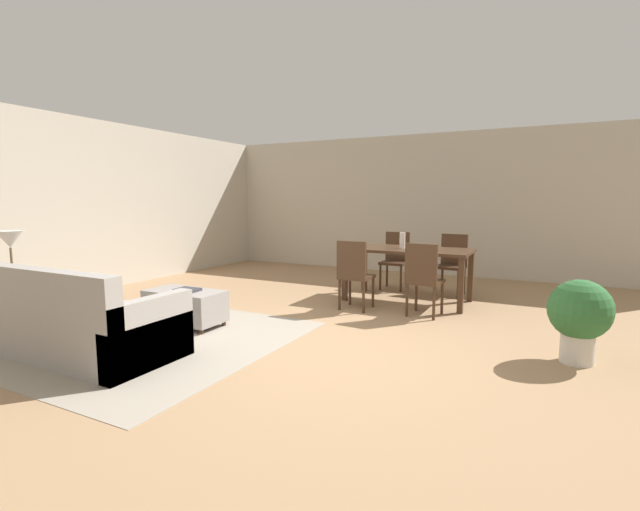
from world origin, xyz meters
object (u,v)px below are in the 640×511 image
at_px(ottoman_table, 185,305).
at_px(dining_chair_near_left, 354,271).
at_px(dining_table, 408,255).
at_px(dining_chair_far_left, 396,257).
at_px(dining_chair_far_right, 452,261).
at_px(potted_plant, 580,314).
at_px(dining_chair_near_right, 423,276).
at_px(vase_centerpiece, 402,241).
at_px(couch, 78,324).
at_px(side_table, 14,291).
at_px(book_on_ottoman, 188,290).
at_px(table_lamp, 10,242).

bearing_deg(ottoman_table, dining_chair_near_left, 47.32).
xyz_separation_m(dining_table, dining_chair_far_left, (-0.44, 0.83, -0.15)).
xyz_separation_m(dining_chair_far_right, potted_plant, (1.59, -2.51, -0.08)).
bearing_deg(dining_chair_near_left, dining_chair_far_left, 89.16).
relative_size(dining_chair_near_right, dining_chair_far_right, 1.00).
xyz_separation_m(dining_chair_near_left, potted_plant, (2.53, -0.87, -0.08)).
bearing_deg(vase_centerpiece, dining_chair_near_right, -55.91).
height_order(couch, dining_chair_near_right, dining_chair_near_right).
bearing_deg(side_table, vase_centerpiece, 46.32).
height_order(side_table, book_on_ottoman, side_table).
bearing_deg(ottoman_table, book_on_ottoman, -13.94).
height_order(dining_chair_far_right, potted_plant, dining_chair_far_right).
bearing_deg(book_on_ottoman, dining_chair_near_right, 35.94).
bearing_deg(dining_chair_far_left, vase_centerpiece, -66.87).
distance_m(couch, book_on_ottoman, 1.21).
relative_size(table_lamp, potted_plant, 0.70).
bearing_deg(dining_chair_far_right, vase_centerpiece, -122.95).
height_order(dining_table, dining_chair_far_right, dining_chair_far_right).
bearing_deg(book_on_ottoman, vase_centerpiece, 53.24).
bearing_deg(couch, side_table, 173.96).
distance_m(dining_chair_near_left, book_on_ottoman, 2.11).
height_order(couch, table_lamp, table_lamp).
bearing_deg(potted_plant, couch, -155.52).
bearing_deg(book_on_ottoman, dining_table, 52.60).
bearing_deg(dining_chair_near_left, potted_plant, -18.97).
distance_m(couch, ottoman_table, 1.21).
height_order(dining_table, potted_plant, dining_table).
xyz_separation_m(table_lamp, dining_table, (3.35, 3.47, -0.33)).
xyz_separation_m(dining_table, vase_centerpiece, (-0.07, -0.04, 0.20)).
bearing_deg(dining_chair_near_left, dining_chair_far_right, 60.25).
height_order(couch, ottoman_table, couch).
relative_size(ottoman_table, dining_chair_far_left, 0.99).
bearing_deg(dining_chair_far_right, dining_chair_far_left, 177.81).
bearing_deg(dining_chair_near_left, table_lamp, -137.63).
xyz_separation_m(ottoman_table, dining_chair_near_right, (2.34, 1.64, 0.29)).
bearing_deg(table_lamp, dining_table, 46.03).
bearing_deg(dining_chair_near_left, couch, -120.54).
distance_m(ottoman_table, book_on_ottoman, 0.20).
relative_size(vase_centerpiece, potted_plant, 0.30).
distance_m(dining_chair_near_left, potted_plant, 2.67).
height_order(side_table, potted_plant, potted_plant).
relative_size(couch, dining_chair_far_right, 2.07).
xyz_separation_m(couch, ottoman_table, (0.18, 1.19, -0.05)).
relative_size(table_lamp, dining_chair_near_left, 0.57).
distance_m(dining_table, dining_chair_near_right, 0.89).
bearing_deg(potted_plant, dining_chair_far_right, 122.43).
distance_m(couch, side_table, 1.27).
distance_m(dining_chair_far_right, book_on_ottoman, 3.97).
distance_m(couch, potted_plant, 4.57).
distance_m(dining_table, dining_chair_far_right, 0.93).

